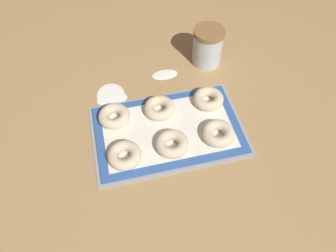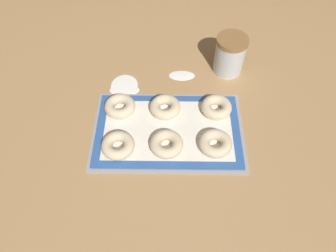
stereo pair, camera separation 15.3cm
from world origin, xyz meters
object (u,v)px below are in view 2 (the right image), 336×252
object	(u,v)px
bagel_front_left	(118,145)
bagel_back_left	(120,106)
bagel_front_center	(166,144)
flour_canister	(230,55)
bagel_back_right	(216,107)
bagel_back_center	(165,107)
baking_tray	(168,130)
bagel_front_right	(215,143)

from	to	relation	value
bagel_front_left	bagel_back_left	bearing A→B (deg)	93.61
bagel_front_left	bagel_front_center	xyz separation A→B (m)	(0.15, 0.01, 0.00)
bagel_front_center	flour_canister	distance (m)	0.43
bagel_front_left	flour_canister	distance (m)	0.53
bagel_back_right	flour_canister	xyz separation A→B (m)	(0.06, 0.21, 0.04)
bagel_back_left	bagel_back_center	distance (m)	0.15
bagel_back_right	flour_canister	world-z (taller)	flour_canister
baking_tray	bagel_back_center	world-z (taller)	bagel_back_center
baking_tray	bagel_back_center	xyz separation A→B (m)	(-0.01, 0.08, 0.02)
bagel_back_right	bagel_front_right	bearing A→B (deg)	-95.59
bagel_back_center	flour_canister	distance (m)	0.32
bagel_front_right	flour_canister	bearing A→B (deg)	78.29
baking_tray	bagel_back_right	bearing A→B (deg)	26.41
baking_tray	bagel_front_center	bearing A→B (deg)	-93.23
bagel_back_left	bagel_back_center	world-z (taller)	same
bagel_back_right	bagel_front_center	bearing A→B (deg)	-137.89
bagel_front_left	bagel_back_center	xyz separation A→B (m)	(0.14, 0.15, 0.00)
flour_canister	baking_tray	bearing A→B (deg)	-127.15
baking_tray	bagel_back_center	distance (m)	0.08
bagel_back_center	flour_canister	bearing A→B (deg)	42.58
bagel_back_right	baking_tray	bearing A→B (deg)	-153.59
bagel_front_center	bagel_front_right	world-z (taller)	same
bagel_back_center	bagel_back_right	xyz separation A→B (m)	(0.17, 0.00, 0.00)
flour_canister	bagel_back_right	bearing A→B (deg)	-105.76
bagel_back_left	bagel_back_right	size ratio (longest dim) A/B	1.00
baking_tray	bagel_front_center	world-z (taller)	bagel_front_center
baking_tray	bagel_front_right	world-z (taller)	bagel_front_right
bagel_back_center	bagel_back_right	distance (m)	0.17
bagel_front_center	bagel_front_right	bearing A→B (deg)	1.62
flour_canister	bagel_front_right	bearing A→B (deg)	-101.71
flour_canister	bagel_front_left	bearing A→B (deg)	-135.51
bagel_back_center	flour_canister	world-z (taller)	flour_canister
bagel_back_right	flour_canister	distance (m)	0.22
bagel_front_right	bagel_back_center	bearing A→B (deg)	137.55
bagel_back_left	flour_canister	size ratio (longest dim) A/B	0.72
baking_tray	bagel_front_left	bearing A→B (deg)	-153.66
bagel_front_right	bagel_back_center	xyz separation A→B (m)	(-0.16, 0.14, 0.00)
bagel_front_center	bagel_back_center	distance (m)	0.15
bagel_front_left	baking_tray	bearing A→B (deg)	26.34
bagel_front_left	bagel_back_left	distance (m)	0.16
flour_canister	bagel_back_left	bearing A→B (deg)	-151.18
bagel_back_center	bagel_front_right	bearing A→B (deg)	-42.45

